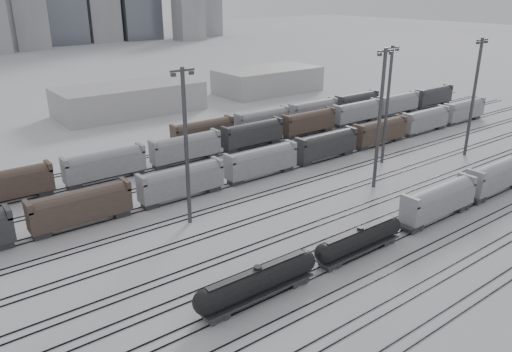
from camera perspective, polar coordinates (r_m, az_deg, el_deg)
ground at (r=68.32m, az=12.05°, el=-9.15°), size 900.00×900.00×0.00m
tracks at (r=79.23m, az=2.51°, el=-4.24°), size 220.00×71.50×0.16m
tank_car_a at (r=57.64m, az=0.22°, el=-11.94°), size 16.79×2.80×4.15m
tank_car_b at (r=68.05m, az=11.75°, el=-7.11°), size 15.63×2.60×3.86m
hopper_car_a at (r=80.78m, az=20.16°, el=-2.51°), size 15.33×3.05×5.48m
hopper_car_b at (r=95.09m, az=25.91°, el=0.15°), size 15.65×3.11×5.60m
light_mast_b at (r=72.49m, az=-7.99°, el=3.61°), size 3.75×0.60×23.41m
light_mast_c at (r=88.16m, az=13.97°, el=6.62°), size 3.90×0.62×24.37m
light_mast_d at (r=101.91m, az=14.79°, el=8.11°), size 3.74×0.60×23.39m
light_mast_e at (r=112.37m, az=23.63°, el=8.47°), size 3.90×0.62×24.38m
bg_string_near at (r=93.33m, az=0.62°, el=1.53°), size 151.00×3.00×5.60m
bg_string_mid at (r=111.24m, az=-0.39°, el=4.72°), size 151.00×3.00×5.60m
bg_string_far at (r=127.91m, az=3.74°, el=6.81°), size 66.00×3.00×5.60m
warehouse_mid at (r=146.88m, az=-14.21°, el=8.53°), size 40.00×18.00×8.00m
warehouse_right at (r=172.35m, az=1.38°, el=10.88°), size 35.00×18.00×8.00m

